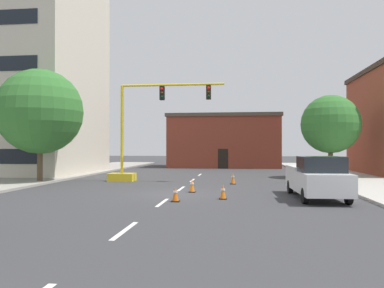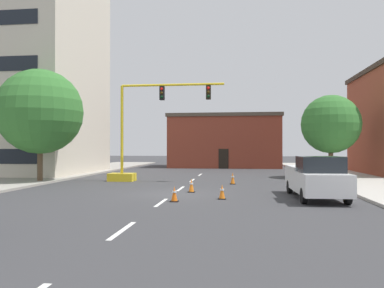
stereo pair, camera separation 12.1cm
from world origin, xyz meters
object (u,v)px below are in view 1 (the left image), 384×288
object	(u,v)px
traffic_cone_roadside_a	(223,192)
traffic_cone_roadside_c	(192,186)
traffic_signal_gantry	(136,150)
tree_left_near	(40,112)
tree_right_mid	(330,124)
pickup_truck_white	(317,178)
traffic_cone_roadside_b	(175,194)
traffic_cone_roadside_d	(233,178)

from	to	relation	value
traffic_cone_roadside_a	traffic_cone_roadside_c	world-z (taller)	traffic_cone_roadside_c
traffic_signal_gantry	traffic_cone_roadside_c	bearing A→B (deg)	-51.66
tree_left_near	tree_right_mid	bearing A→B (deg)	17.28
pickup_truck_white	traffic_cone_roadside_a	world-z (taller)	pickup_truck_white
tree_right_mid	pickup_truck_white	bearing A→B (deg)	-106.10
pickup_truck_white	traffic_cone_roadside_c	bearing A→B (deg)	164.61
traffic_cone_roadside_a	traffic_cone_roadside_b	xyz separation A→B (m)	(-2.06, -1.06, -0.00)
tree_left_near	pickup_truck_white	size ratio (longest dim) A/B	1.40
traffic_cone_roadside_a	traffic_cone_roadside_c	xyz separation A→B (m)	(-1.74, 2.44, 0.02)
tree_left_near	traffic_cone_roadside_c	bearing A→B (deg)	-20.46
traffic_signal_gantry	traffic_cone_roadside_d	xyz separation A→B (m)	(6.84, -1.30, -1.81)
traffic_signal_gantry	traffic_cone_roadside_c	xyz separation A→B (m)	(4.73, -5.98, -1.83)
traffic_cone_roadside_b	traffic_cone_roadside_d	size ratio (longest dim) A/B	0.89
tree_left_near	traffic_cone_roadside_c	xyz separation A→B (m)	(10.81, -4.03, -4.43)
tree_right_mid	traffic_cone_roadside_d	size ratio (longest dim) A/B	8.41
traffic_cone_roadside_b	traffic_cone_roadside_d	world-z (taller)	traffic_cone_roadside_d
pickup_truck_white	traffic_cone_roadside_b	xyz separation A→B (m)	(-6.41, -1.82, -0.64)
traffic_cone_roadside_b	traffic_cone_roadside_d	distance (m)	8.53
traffic_signal_gantry	traffic_cone_roadside_c	world-z (taller)	traffic_signal_gantry
tree_right_mid	tree_left_near	size ratio (longest dim) A/B	0.84
traffic_cone_roadside_b	traffic_cone_roadside_a	bearing A→B (deg)	27.23
tree_right_mid	tree_left_near	bearing A→B (deg)	-162.72
tree_left_near	traffic_cone_roadside_d	world-z (taller)	tree_left_near
tree_right_mid	tree_left_near	world-z (taller)	tree_left_near
pickup_truck_white	traffic_signal_gantry	bearing A→B (deg)	144.72
tree_right_mid	traffic_cone_roadside_a	distance (m)	15.50
traffic_cone_roadside_a	traffic_cone_roadside_d	size ratio (longest dim) A/B	0.90
traffic_cone_roadside_b	traffic_cone_roadside_c	bearing A→B (deg)	84.77
tree_left_near	traffic_cone_roadside_a	distance (m)	14.80
pickup_truck_white	traffic_cone_roadside_b	distance (m)	6.70
traffic_cone_roadside_b	traffic_cone_roadside_c	distance (m)	3.52
traffic_cone_roadside_a	traffic_cone_roadside_b	world-z (taller)	traffic_cone_roadside_a
traffic_cone_roadside_c	pickup_truck_white	bearing A→B (deg)	-15.39
traffic_signal_gantry	tree_right_mid	world-z (taller)	traffic_signal_gantry
pickup_truck_white	traffic_cone_roadside_c	size ratio (longest dim) A/B	7.47
traffic_signal_gantry	tree_right_mid	xyz separation A→B (m)	(14.30, 4.39, 1.99)
traffic_cone_roadside_c	traffic_cone_roadside_d	xyz separation A→B (m)	(2.11, 4.67, 0.02)
tree_left_near	pickup_truck_white	bearing A→B (deg)	-18.67
traffic_signal_gantry	tree_left_near	bearing A→B (deg)	-162.26
tree_right_mid	traffic_cone_roadside_d	distance (m)	10.13
tree_left_near	traffic_cone_roadside_b	world-z (taller)	tree_left_near
traffic_signal_gantry	traffic_cone_roadside_d	bearing A→B (deg)	-10.80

